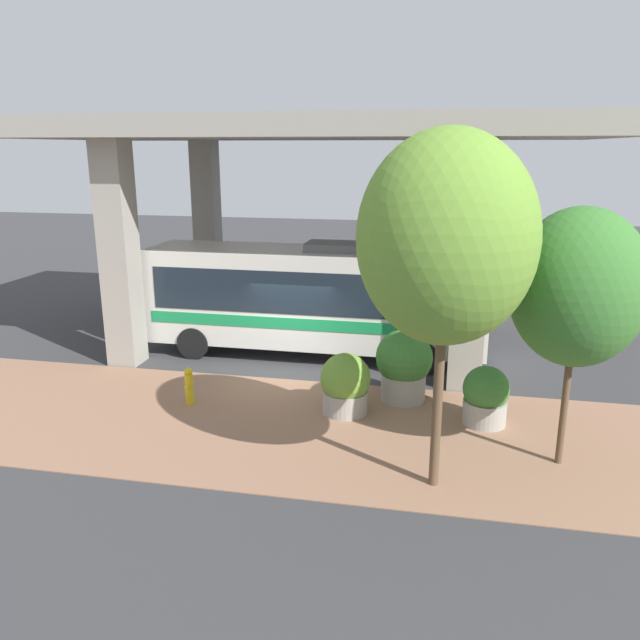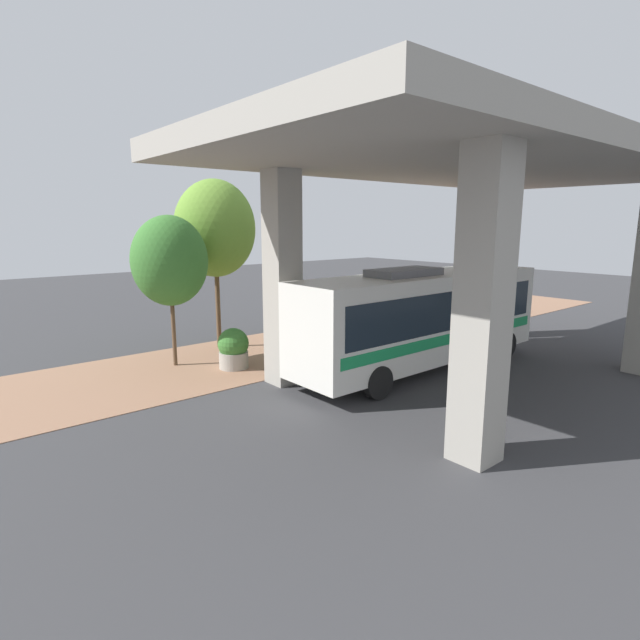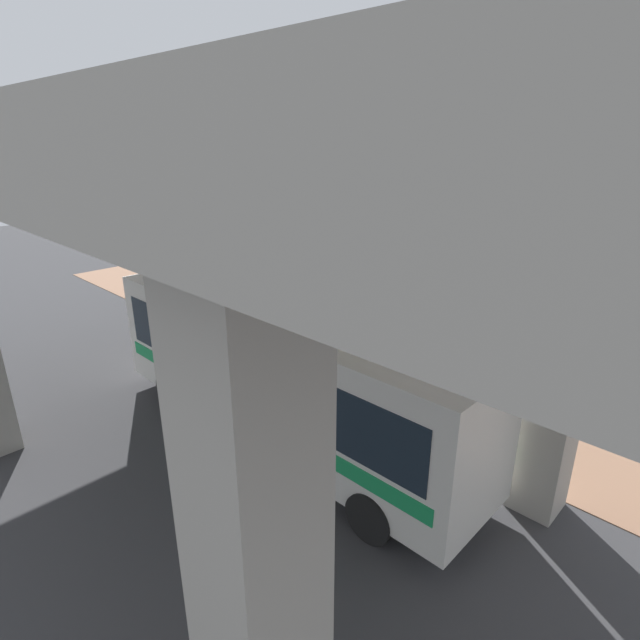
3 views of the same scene
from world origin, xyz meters
name	(u,v)px [view 1 (image 1 of 3)]	position (x,y,z in m)	size (l,w,h in m)	color
ground_plane	(283,380)	(0.00, 0.00, 0.00)	(80.00, 80.00, 0.00)	#38383A
sidewalk_strip	(251,423)	(-3.00, 0.00, 0.01)	(6.00, 40.00, 0.02)	#936B51
overpass	(311,150)	(4.00, 0.00, 6.29)	(9.40, 18.04, 7.22)	#9E998E
bus	(316,295)	(2.40, -0.46, 1.95)	(2.55, 10.41, 3.59)	silver
fire_hydrant	(189,386)	(-2.19, 1.87, 0.50)	(0.43, 0.20, 1.00)	gold
planter_front	(486,396)	(-1.89, -5.46, 0.70)	(1.09, 1.09, 1.44)	#9E998E
planter_middle	(345,385)	(-1.91, -2.11, 0.75)	(1.24, 1.24, 1.54)	#9E998E
planter_back	(404,365)	(-0.81, -3.46, 0.98)	(1.46, 1.46, 1.91)	#9E998E
street_tree_near	(578,288)	(-3.55, -6.89, 3.76)	(2.61, 2.61, 5.33)	brown
street_tree_far	(446,239)	(-4.94, -4.35, 4.83)	(3.18, 3.18, 6.75)	brown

